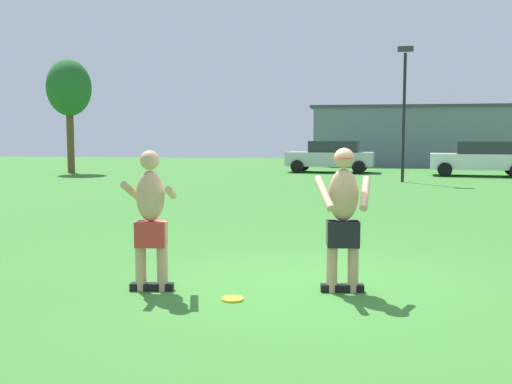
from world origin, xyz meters
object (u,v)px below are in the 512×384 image
object	(u,v)px
player_with_cap	(343,213)
player_in_red	(151,217)
tree_left_field	(69,89)
frisbee	(232,299)
lamp_post	(404,99)
car_silver_near_post	(331,156)
car_white_mid_lot	(480,158)

from	to	relation	value
player_with_cap	player_in_red	size ratio (longest dim) A/B	1.02
tree_left_field	frisbee	bearing A→B (deg)	-58.52
player_with_cap	lamp_post	xyz separation A→B (m)	(1.90, 17.03, 2.34)
car_silver_near_post	car_white_mid_lot	size ratio (longest dim) A/B	0.99
player_with_cap	tree_left_field	xyz separation A→B (m)	(-13.86, 20.09, 3.16)
car_white_mid_lot	tree_left_field	size ratio (longest dim) A/B	0.81
player_in_red	tree_left_field	bearing A→B (deg)	119.63
player_in_red	frisbee	size ratio (longest dim) A/B	6.63
car_silver_near_post	lamp_post	distance (m)	6.95
player_with_cap	car_silver_near_post	world-z (taller)	player_with_cap
tree_left_field	car_white_mid_lot	bearing A→B (deg)	3.33
player_with_cap	tree_left_field	distance (m)	24.62
car_silver_near_post	tree_left_field	distance (m)	13.35
player_in_red	frisbee	bearing A→B (deg)	-12.95
player_in_red	car_white_mid_lot	distance (m)	22.96
player_with_cap	frisbee	bearing A→B (deg)	-155.11
car_silver_near_post	car_white_mid_lot	distance (m)	7.01
player_with_cap	tree_left_field	world-z (taller)	tree_left_field
player_in_red	tree_left_field	distance (m)	23.71
player_in_red	car_silver_near_post	bearing A→B (deg)	87.37
car_white_mid_lot	lamp_post	size ratio (longest dim) A/B	0.84
frisbee	car_white_mid_lot	size ratio (longest dim) A/B	0.06
car_white_mid_lot	player_with_cap	bearing A→B (deg)	-104.92
player_with_cap	car_white_mid_lot	distance (m)	21.97
player_in_red	car_white_mid_lot	xyz separation A→B (m)	(7.91, 21.55, -0.06)
lamp_post	tree_left_field	world-z (taller)	tree_left_field
player_with_cap	lamp_post	distance (m)	17.29
car_white_mid_lot	lamp_post	distance (m)	6.15
player_with_cap	lamp_post	world-z (taller)	lamp_post
player_with_cap	car_silver_near_post	distance (m)	22.77
player_in_red	car_silver_near_post	distance (m)	23.08
car_silver_near_post	tree_left_field	world-z (taller)	tree_left_field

